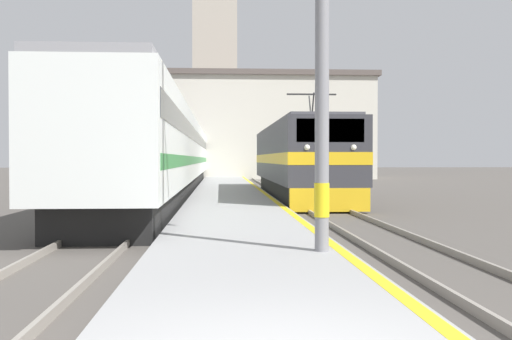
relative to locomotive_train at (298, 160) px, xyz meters
name	(u,v)px	position (x,y,z in m)	size (l,w,h in m)	color
ground_plane	(228,192)	(-3.26, 6.24, -1.84)	(200.00, 200.00, 0.00)	#514C47
platform	(230,194)	(-3.25, 1.24, -1.70)	(3.58, 140.00, 0.27)	#999999
rail_track_near	(295,196)	(0.00, 1.24, -1.81)	(2.84, 140.00, 0.16)	#514C47
rail_track_far	(165,197)	(-6.43, 1.24, -1.81)	(2.84, 140.00, 0.16)	#514C47
locomotive_train	(298,160)	(0.00, 0.00, 0.00)	(2.92, 16.92, 4.56)	black
passenger_train	(172,153)	(-6.43, 5.71, 0.41)	(2.92, 44.29, 4.19)	black
catenary_mast	(326,33)	(-1.89, -18.02, 2.25)	(2.26, 0.27, 7.70)	gray
clock_tower	(215,27)	(-4.22, 36.73, 14.35)	(5.86, 5.86, 30.44)	#ADA393
station_building	(253,126)	(-0.44, 30.15, 3.25)	(23.34, 8.16, 10.13)	beige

